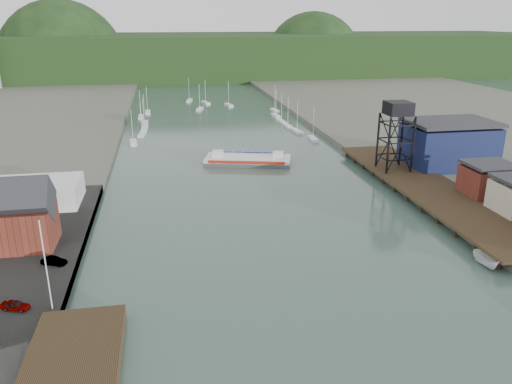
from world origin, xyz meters
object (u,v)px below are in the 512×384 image
object	(u,v)px
lift_tower	(398,113)
chain_ferry	(248,160)
motorboat	(486,261)
harbor_building	(14,220)
car_west_a	(15,305)

from	to	relation	value
lift_tower	chain_ferry	distance (m)	39.77
chain_ferry	motorboat	xyz separation A→B (m)	(26.23, -63.72, 0.11)
harbor_building	lift_tower	size ratio (longest dim) A/B	0.76
harbor_building	car_west_a	world-z (taller)	harbor_building
chain_ferry	motorboat	world-z (taller)	chain_ferry
motorboat	car_west_a	size ratio (longest dim) A/B	1.48
chain_ferry	motorboat	bearing A→B (deg)	-52.82
chain_ferry	car_west_a	world-z (taller)	chain_ferry
lift_tower	car_west_a	distance (m)	87.63
lift_tower	motorboat	xyz separation A→B (m)	(-5.62, -45.01, -14.62)
chain_ferry	harbor_building	bearing A→B (deg)	-119.22
car_west_a	motorboat	bearing A→B (deg)	-69.81
harbor_building	chain_ferry	size ratio (longest dim) A/B	0.51
chain_ferry	lift_tower	bearing A→B (deg)	-15.63
harbor_building	lift_tower	distance (m)	82.49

